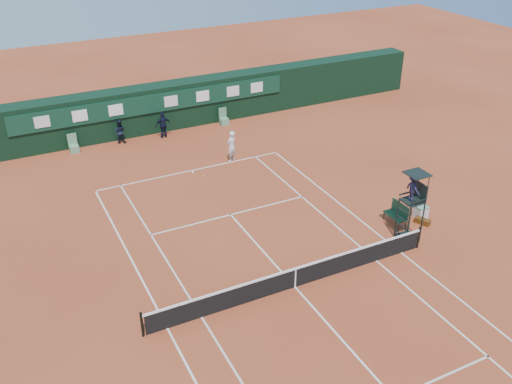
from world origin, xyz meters
TOP-DOWN VIEW (x-y plane):
  - ground at (0.00, 0.00)m, footprint 90.00×90.00m
  - court_lines at (0.00, 0.00)m, footprint 11.05×23.85m
  - tennis_net at (0.00, 0.00)m, footprint 12.90×0.10m
  - back_wall at (0.00, 18.74)m, footprint 40.00×1.65m
  - linesman_chair_left at (-5.50, 17.48)m, footprint 0.55×0.50m
  - linesman_chair_right at (4.50, 17.48)m, footprint 0.55×0.50m
  - umpire_chair at (6.41, 0.76)m, footprint 0.96×0.95m
  - player_bench at (6.88, 2.09)m, footprint 0.56×1.20m
  - tennis_bag at (7.99, 1.49)m, footprint 0.60×0.80m
  - cooler at (8.30, 2.01)m, footprint 0.57×0.57m
  - tennis_ball at (0.39, 10.92)m, footprint 0.07×0.07m
  - player at (2.63, 12.05)m, footprint 0.82×0.72m
  - ball_kid_left at (-2.59, 17.59)m, footprint 0.90×0.80m
  - ball_kid_right at (0.14, 17.17)m, footprint 1.04×0.49m

SIDE VIEW (x-z plane):
  - ground at x=0.00m, z-range 0.00..0.00m
  - court_lines at x=0.00m, z-range 0.00..0.01m
  - tennis_ball at x=0.39m, z-range 0.00..0.07m
  - tennis_bag at x=7.99m, z-range 0.00..0.27m
  - linesman_chair_left at x=-5.50m, z-range -0.26..0.89m
  - linesman_chair_right at x=4.50m, z-range -0.26..0.89m
  - cooler at x=8.30m, z-range 0.00..0.65m
  - tennis_net at x=0.00m, z-range -0.04..1.06m
  - player_bench at x=6.88m, z-range 0.05..1.15m
  - ball_kid_left at x=-2.59m, z-range 0.00..1.54m
  - ball_kid_right at x=0.14m, z-range 0.00..1.73m
  - player at x=2.63m, z-range 0.00..1.88m
  - back_wall at x=0.00m, z-range 0.01..3.01m
  - umpire_chair at x=6.41m, z-range 0.75..4.17m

